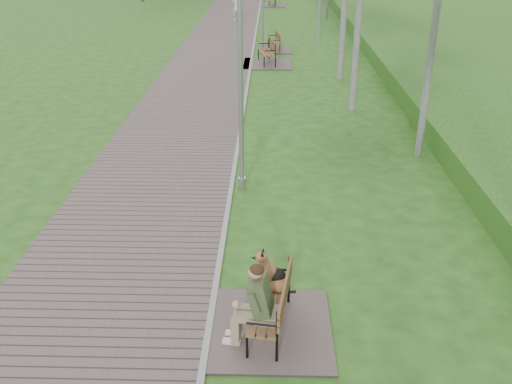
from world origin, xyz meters
TOP-DOWN VIEW (x-y plane):
  - ground at (0.00, 0.00)m, footprint 120.00×120.00m
  - walkway at (-1.75, 21.50)m, footprint 3.50×67.00m
  - kerb at (0.00, 21.50)m, footprint 0.10×67.00m
  - embankment at (12.00, 20.00)m, footprint 14.00×70.00m
  - bench_main at (0.83, -2.46)m, footprint 1.73×1.92m
  - bench_second at (0.67, 14.90)m, footprint 2.01×2.23m
  - bench_third at (0.97, 17.80)m, footprint 1.61×1.79m
  - bench_far at (0.88, 33.50)m, footprint 1.78×1.97m
  - lamp_post_near at (0.24, 2.44)m, footprint 0.18×0.18m
  - lamp_post_second at (0.42, 18.17)m, footprint 0.18×0.18m
  - pedestrian_near at (-1.23, 26.53)m, footprint 0.73×0.57m

SIDE VIEW (x-z plane):
  - ground at x=0.00m, z-range 0.00..0.00m
  - embankment at x=12.00m, z-range -0.80..0.80m
  - walkway at x=-1.75m, z-range 0.00..0.04m
  - kerb at x=0.00m, z-range 0.00..0.05m
  - bench_third at x=0.97m, z-range -0.31..0.67m
  - bench_far at x=0.88m, z-range -0.34..0.75m
  - bench_second at x=0.67m, z-range -0.39..0.85m
  - bench_main at x=0.83m, z-range -0.33..1.18m
  - pedestrian_near at x=-1.23m, z-range 0.00..1.77m
  - lamp_post_second at x=0.42m, z-range -0.15..4.44m
  - lamp_post_near at x=0.24m, z-range -0.15..4.54m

